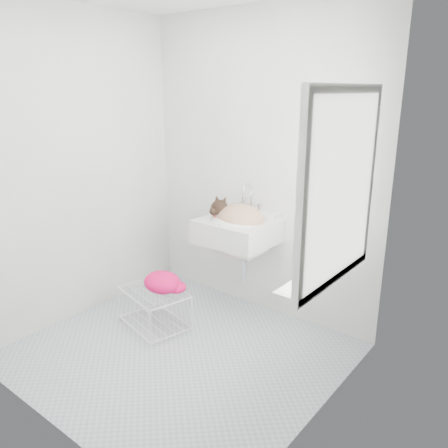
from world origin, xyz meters
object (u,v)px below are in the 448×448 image
Objects in this scene: bottle_a at (309,279)px; bottle_c at (331,264)px; sink at (237,220)px; cat at (238,216)px; wire_rack at (154,310)px; bottle_b at (321,271)px.

bottle_a is 1.39× the size of bottle_c.
sink is 0.05m from cat.
wire_rack is at bearing 175.29° from bottle_a.
bottle_b is (0.00, 0.15, 0.00)m from bottle_a.
wire_rack is 1.59m from bottle_c.
bottle_b is at bearing 90.00° from bottle_a.
bottle_c is (0.00, 0.28, 0.00)m from bottle_a.
bottle_b is (1.02, -0.56, 0.00)m from sink.
sink is at bearing 124.23° from cat.
cat is 1.02m from wire_rack.
wire_rack is at bearing -173.28° from bottle_c.
sink reaches higher than bottle_c.
cat is 1.23m from bottle_a.
cat is 2.70× the size of bottle_c.
sink is 1.17m from bottle_b.
bottle_b reaches higher than wire_rack.
bottle_c is at bearing -25.23° from cat.
bottle_a reaches higher than bottle_c.
wire_rack is 3.31× the size of bottle_c.
bottle_a is at bearing -34.67° from sink.
sink reaches higher than bottle_b.
bottle_a is 0.15m from bottle_b.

